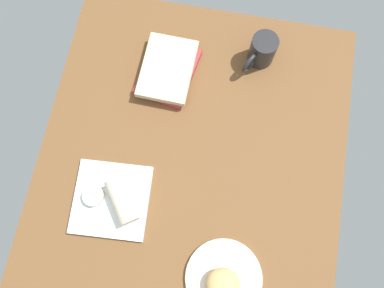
# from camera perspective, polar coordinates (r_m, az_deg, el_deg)

# --- Properties ---
(dining_table) EXTENTS (1.10, 0.90, 0.04)m
(dining_table) POSITION_cam_1_polar(r_m,az_deg,el_deg) (1.15, -0.43, -4.25)
(dining_table) COLOR brown
(dining_table) RESTS_ON ground
(round_plate) EXTENTS (0.21, 0.21, 0.01)m
(round_plate) POSITION_cam_1_polar(r_m,az_deg,el_deg) (1.11, 4.75, -19.31)
(round_plate) COLOR silver
(round_plate) RESTS_ON dining_table
(scone_pastry) EXTENTS (0.10, 0.11, 0.05)m
(scone_pastry) POSITION_cam_1_polar(r_m,az_deg,el_deg) (1.07, 4.66, -20.21)
(scone_pastry) COLOR tan
(scone_pastry) RESTS_ON round_plate
(square_plate) EXTENTS (0.23, 0.23, 0.02)m
(square_plate) POSITION_cam_1_polar(r_m,az_deg,el_deg) (1.13, -11.92, -8.13)
(square_plate) COLOR white
(square_plate) RESTS_ON dining_table
(sauce_cup) EXTENTS (0.06, 0.06, 0.02)m
(sauce_cup) POSITION_cam_1_polar(r_m,az_deg,el_deg) (1.12, -14.49, -7.49)
(sauce_cup) COLOR silver
(sauce_cup) RESTS_ON square_plate
(breakfast_wrap) EXTENTS (0.14, 0.12, 0.06)m
(breakfast_wrap) POSITION_cam_1_polar(r_m,az_deg,el_deg) (1.08, -10.36, -8.31)
(breakfast_wrap) COLOR beige
(breakfast_wrap) RESTS_ON square_plate
(book_stack) EXTENTS (0.23, 0.19, 0.05)m
(book_stack) POSITION_cam_1_polar(r_m,az_deg,el_deg) (1.20, -3.65, 10.90)
(book_stack) COLOR #A53338
(book_stack) RESTS_ON dining_table
(coffee_mug) EXTENTS (0.12, 0.10, 0.10)m
(coffee_mug) POSITION_cam_1_polar(r_m,az_deg,el_deg) (1.22, 10.35, 13.52)
(coffee_mug) COLOR #262628
(coffee_mug) RESTS_ON dining_table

